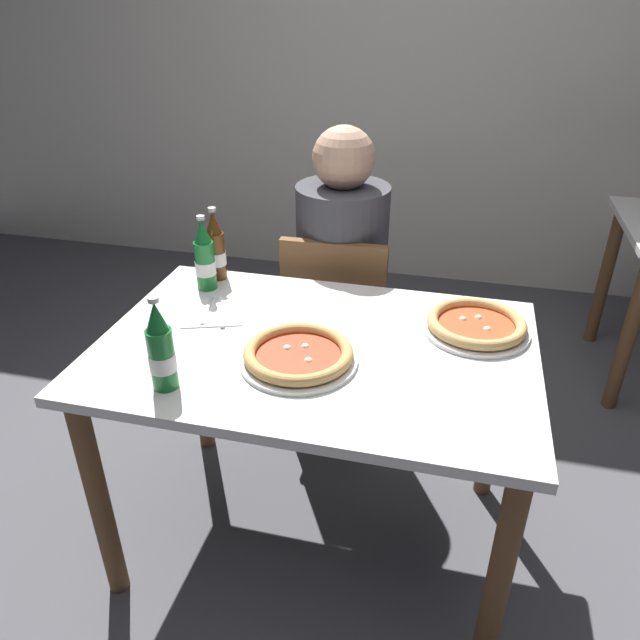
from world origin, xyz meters
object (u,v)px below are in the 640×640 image
dining_table_main (316,378)px  chair_behind_table (338,321)px  diner_seated (341,292)px  pizza_marinara_far (298,355)px  pizza_margherita_near (476,325)px  beer_bottle_right (215,249)px  napkin_with_cutlery (213,312)px  beer_bottle_left (205,258)px  beer_bottle_center (161,350)px

dining_table_main → chair_behind_table: 0.63m
diner_seated → pizza_marinara_far: size_ratio=3.86×
chair_behind_table → pizza_marinara_far: 0.76m
diner_seated → pizza_margherita_near: size_ratio=3.98×
diner_seated → beer_bottle_right: bearing=-138.6°
chair_behind_table → beer_bottle_right: (-0.36, -0.27, 0.37)m
diner_seated → pizza_margherita_near: bearing=-44.2°
dining_table_main → pizza_marinara_far: 0.17m
beer_bottle_right → napkin_with_cutlery: bearing=-70.7°
pizza_margherita_near → beer_bottle_right: size_ratio=1.23×
napkin_with_cutlery → diner_seated: bearing=63.4°
chair_behind_table → beer_bottle_left: 0.63m
beer_bottle_right → napkin_with_cutlery: (0.08, -0.24, -0.10)m
napkin_with_cutlery → chair_behind_table: bearing=61.1°
dining_table_main → pizza_marinara_far: pizza_marinara_far is taller
pizza_marinara_far → diner_seated: bearing=93.3°
beer_bottle_center → napkin_with_cutlery: size_ratio=1.08×
chair_behind_table → beer_bottle_left: size_ratio=3.44×
chair_behind_table → pizza_marinara_far: size_ratio=2.71×
napkin_with_cutlery → beer_bottle_left: bearing=118.8°
dining_table_main → beer_bottle_right: size_ratio=4.86×
chair_behind_table → dining_table_main: bearing=95.3°
dining_table_main → chair_behind_table: (-0.07, 0.61, -0.15)m
pizza_marinara_far → beer_bottle_left: size_ratio=1.27×
diner_seated → beer_bottle_right: size_ratio=4.89×
dining_table_main → beer_bottle_left: (-0.43, 0.26, 0.22)m
pizza_marinara_far → beer_bottle_right: bearing=133.0°
chair_behind_table → diner_seated: 0.11m
pizza_marinara_far → beer_bottle_left: beer_bottle_left is taller
napkin_with_cutlery → dining_table_main: bearing=-16.5°
pizza_marinara_far → chair_behind_table: bearing=93.5°
beer_bottle_center → napkin_with_cutlery: (-0.03, 0.38, -0.10)m
beer_bottle_center → beer_bottle_right: bearing=100.8°
chair_behind_table → pizza_marinara_far: bearing=92.7°
pizza_marinara_far → beer_bottle_right: 0.60m
chair_behind_table → beer_bottle_left: (-0.37, -0.35, 0.37)m
pizza_margherita_near → beer_bottle_right: (-0.86, 0.16, 0.08)m
pizza_margherita_near → beer_bottle_right: beer_bottle_right is taller
diner_seated → beer_bottle_left: bearing=-132.4°
beer_bottle_right → pizza_marinara_far: bearing=-47.0°
diner_seated → dining_table_main: bearing=-84.3°
beer_bottle_center → beer_bottle_right: (-0.12, 0.62, 0.00)m
chair_behind_table → beer_bottle_right: size_ratio=3.44×
diner_seated → napkin_with_cutlery: 0.65m
pizza_marinara_far → beer_bottle_left: 0.55m
diner_seated → beer_bottle_left: (-0.37, -0.40, 0.27)m
pizza_margherita_near → napkin_with_cutlery: (-0.77, -0.08, -0.02)m
beer_bottle_center → dining_table_main: bearing=41.9°
pizza_margherita_near → beer_bottle_center: beer_bottle_center is taller
pizza_margherita_near → beer_bottle_center: bearing=-148.1°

